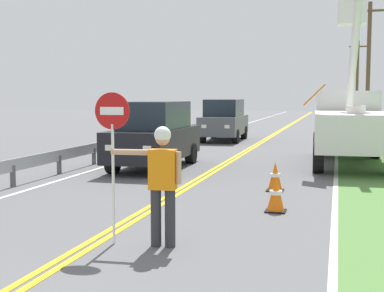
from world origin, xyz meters
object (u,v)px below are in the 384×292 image
at_px(utility_pole_mid, 368,63).
at_px(flagger_worker, 162,178).
at_px(stop_sign_paddle, 113,134).
at_px(utility_pole_far, 357,78).
at_px(oncoming_suv_second, 224,120).
at_px(oncoming_suv_nearest, 154,135).
at_px(traffic_cone_lead, 276,195).
at_px(utility_bucket_truck, 350,122).
at_px(traffic_cone_mid, 275,177).

bearing_deg(utility_pole_mid, flagger_worker, -98.08).
distance_m(stop_sign_paddle, utility_pole_far, 51.05).
bearing_deg(oncoming_suv_second, stop_sign_paddle, -83.11).
relative_size(oncoming_suv_nearest, utility_pole_far, 0.58).
relative_size(flagger_worker, oncoming_suv_nearest, 0.39).
bearing_deg(traffic_cone_lead, oncoming_suv_nearest, 129.41).
xyz_separation_m(oncoming_suv_second, traffic_cone_lead, (4.45, -16.10, -0.72)).
bearing_deg(oncoming_suv_nearest, utility_pole_far, 80.09).
bearing_deg(flagger_worker, stop_sign_paddle, -175.39).
bearing_deg(stop_sign_paddle, utility_pole_mid, 80.58).
distance_m(flagger_worker, utility_bucket_truck, 11.54).
relative_size(oncoming_suv_second, traffic_cone_lead, 6.65).
bearing_deg(utility_pole_mid, oncoming_suv_second, -121.13).
height_order(oncoming_suv_second, utility_pole_far, utility_pole_far).
bearing_deg(oncoming_suv_nearest, flagger_worker, -69.81).
bearing_deg(oncoming_suv_second, oncoming_suv_nearest, -89.87).
distance_m(oncoming_suv_second, utility_pole_mid, 14.98).
relative_size(utility_bucket_truck, oncoming_suv_nearest, 1.49).
height_order(stop_sign_paddle, oncoming_suv_second, stop_sign_paddle).
relative_size(oncoming_suv_nearest, utility_pole_mid, 0.53).
bearing_deg(utility_pole_mid, stop_sign_paddle, -99.42).
relative_size(stop_sign_paddle, utility_bucket_truck, 0.34).
height_order(flagger_worker, oncoming_suv_nearest, oncoming_suv_nearest).
distance_m(oncoming_suv_second, traffic_cone_lead, 16.72).
bearing_deg(oncoming_suv_nearest, traffic_cone_lead, -50.59).
xyz_separation_m(stop_sign_paddle, traffic_cone_lead, (2.15, 2.95, -1.37)).
xyz_separation_m(utility_bucket_truck, utility_pole_mid, (1.56, 20.31, 3.12)).
bearing_deg(traffic_cone_mid, oncoming_suv_second, 106.83).
relative_size(utility_pole_far, traffic_cone_lead, 11.40).
distance_m(utility_pole_mid, traffic_cone_mid, 26.82).
xyz_separation_m(oncoming_suv_second, traffic_cone_mid, (4.17, -13.80, -0.72)).
height_order(stop_sign_paddle, traffic_cone_mid, stop_sign_paddle).
relative_size(oncoming_suv_nearest, traffic_cone_lead, 6.63).
distance_m(utility_bucket_truck, utility_pole_far, 39.64).
distance_m(utility_bucket_truck, traffic_cone_lead, 8.48).
height_order(oncoming_suv_second, utility_pole_mid, utility_pole_mid).
height_order(oncoming_suv_nearest, oncoming_suv_second, same).
relative_size(stop_sign_paddle, traffic_cone_lead, 3.33).
bearing_deg(stop_sign_paddle, flagger_worker, 4.61).
bearing_deg(oncoming_suv_nearest, oncoming_suv_second, 90.13).
bearing_deg(flagger_worker, traffic_cone_mid, 77.99).
xyz_separation_m(utility_bucket_truck, traffic_cone_lead, (-1.53, -8.27, -1.08)).
relative_size(flagger_worker, stop_sign_paddle, 0.78).
distance_m(utility_pole_mid, utility_pole_far, 19.21).
relative_size(oncoming_suv_nearest, traffic_cone_mid, 6.63).
bearing_deg(utility_pole_mid, oncoming_suv_nearest, -107.94).
relative_size(traffic_cone_lead, traffic_cone_mid, 1.00).
xyz_separation_m(oncoming_suv_second, utility_pole_far, (7.43, 31.68, 3.11)).
bearing_deg(oncoming_suv_second, traffic_cone_lead, -74.56).
bearing_deg(traffic_cone_mid, stop_sign_paddle, -109.60).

